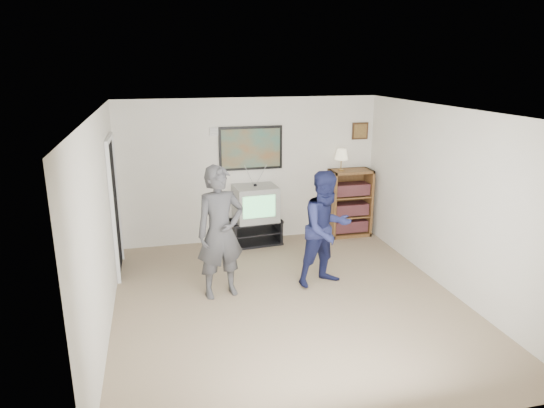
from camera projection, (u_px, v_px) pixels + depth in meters
name	position (u px, v px, depth m)	size (l,w,h in m)	color
room_shell	(283.00, 205.00, 6.40)	(4.51, 5.00, 2.51)	#755D4A
media_stand	(255.00, 232.00, 8.45)	(0.92, 0.57, 0.44)	black
crt_television	(255.00, 203.00, 8.31)	(0.71, 0.60, 0.60)	#959691
bookshelf	(350.00, 203.00, 8.79)	(0.74, 0.42, 1.22)	#57351A
table_lamp	(341.00, 160.00, 8.56)	(0.24, 0.24, 0.38)	beige
person_tall	(220.00, 232.00, 6.40)	(0.66, 0.43, 1.80)	#3D3D40
person_short	(326.00, 229.00, 6.76)	(0.80, 0.62, 1.65)	#1B204B
controller_left	(215.00, 211.00, 6.55)	(0.04, 0.12, 0.04)	white
controller_right	(321.00, 209.00, 6.89)	(0.04, 0.13, 0.04)	white
poster	(251.00, 148.00, 8.28)	(1.10, 0.03, 0.75)	black
air_vent	(218.00, 132.00, 8.07)	(0.28, 0.02, 0.14)	white
small_picture	(360.00, 131.00, 8.67)	(0.30, 0.03, 0.30)	black
doorway	(114.00, 208.00, 7.13)	(0.03, 0.85, 2.00)	black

